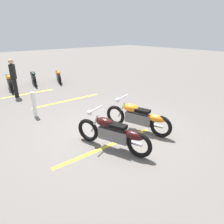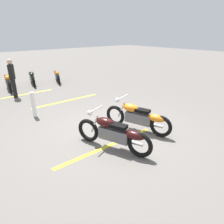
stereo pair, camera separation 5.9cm
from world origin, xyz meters
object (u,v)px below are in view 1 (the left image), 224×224
(motorcycle_row_center, at_px, (9,81))
(motorcycle_bright_foreground, at_px, (139,117))
(motorcycle_row_far_left, at_px, (58,76))
(bystander_secondary, at_px, (13,76))
(motorcycle_dark_foreground, at_px, (114,133))
(motorcycle_row_left, at_px, (33,77))
(bollard_post, at_px, (34,104))

(motorcycle_row_center, bearing_deg, motorcycle_bright_foreground, 22.09)
(motorcycle_row_far_left, xyz_separation_m, motorcycle_row_center, (0.09, 2.76, 0.06))
(motorcycle_bright_foreground, relative_size, bystander_secondary, 1.21)
(motorcycle_dark_foreground, bearing_deg, motorcycle_row_far_left, -35.58)
(motorcycle_row_left, bearing_deg, motorcycle_row_far_left, 87.16)
(bystander_secondary, distance_m, bollard_post, 2.97)
(motorcycle_dark_foreground, bearing_deg, bystander_secondary, -14.14)
(motorcycle_bright_foreground, xyz_separation_m, motorcycle_row_far_left, (7.70, -1.06, -0.07))
(motorcycle_row_left, xyz_separation_m, bollard_post, (-4.89, 1.72, 0.04))
(bollard_post, bearing_deg, motorcycle_row_left, -19.43)
(motorcycle_bright_foreground, height_order, motorcycle_row_left, motorcycle_bright_foreground)
(motorcycle_row_center, relative_size, bollard_post, 2.40)
(motorcycle_row_left, bearing_deg, motorcycle_bright_foreground, 15.93)
(motorcycle_row_left, distance_m, bystander_secondary, 2.57)
(bollard_post, bearing_deg, bystander_secondary, -3.64)
(motorcycle_dark_foreground, height_order, bollard_post, motorcycle_dark_foreground)
(motorcycle_bright_foreground, bearing_deg, motorcycle_row_center, -5.10)
(bystander_secondary, bearing_deg, motorcycle_row_far_left, 63.15)
(motorcycle_bright_foreground, bearing_deg, motorcycle_row_left, -15.15)
(motorcycle_dark_foreground, xyz_separation_m, bollard_post, (3.54, 0.78, -0.00))
(motorcycle_bright_foreground, distance_m, motorcycle_row_left, 8.12)
(motorcycle_dark_foreground, distance_m, motorcycle_row_center, 8.12)
(bystander_secondary, relative_size, bollard_post, 1.93)
(motorcycle_row_center, bearing_deg, bystander_secondary, 4.30)
(bystander_secondary, bearing_deg, motorcycle_row_left, 87.03)
(motorcycle_dark_foreground, relative_size, motorcycle_row_far_left, 1.17)
(motorcycle_row_left, distance_m, motorcycle_row_center, 1.42)
(motorcycle_row_far_left, distance_m, bystander_secondary, 3.37)
(motorcycle_row_left, height_order, bollard_post, bollard_post)
(motorcycle_bright_foreground, distance_m, bystander_secondary, 6.44)
(motorcycle_row_far_left, relative_size, bollard_post, 1.99)
(motorcycle_row_far_left, height_order, bystander_secondary, bystander_secondary)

